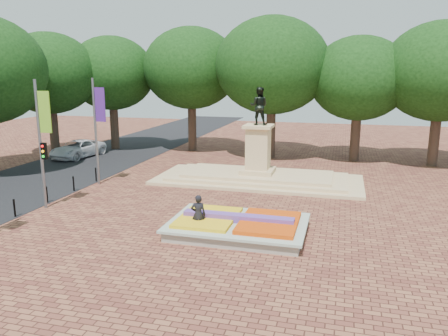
{
  "coord_description": "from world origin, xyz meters",
  "views": [
    {
      "loc": [
        5.45,
        -20.75,
        7.35
      ],
      "look_at": [
        -0.72,
        1.84,
        2.2
      ],
      "focal_mm": 35.0,
      "sensor_mm": 36.0,
      "label": 1
    }
  ],
  "objects_px": {
    "monument": "(258,169)",
    "van": "(78,149)",
    "flower_bed": "(239,225)",
    "pedestrian": "(198,214)"
  },
  "relations": [
    {
      "from": "monument",
      "to": "van",
      "type": "distance_m",
      "value": 17.52
    },
    {
      "from": "monument",
      "to": "van",
      "type": "relative_size",
      "value": 2.59
    },
    {
      "from": "monument",
      "to": "van",
      "type": "height_order",
      "value": "monument"
    },
    {
      "from": "van",
      "to": "pedestrian",
      "type": "distance_m",
      "value": 22.05
    },
    {
      "from": "van",
      "to": "pedestrian",
      "type": "bearing_deg",
      "value": -36.01
    },
    {
      "from": "van",
      "to": "pedestrian",
      "type": "relative_size",
      "value": 2.88
    },
    {
      "from": "flower_bed",
      "to": "van",
      "type": "bearing_deg",
      "value": 141.4
    },
    {
      "from": "flower_bed",
      "to": "monument",
      "type": "xyz_separation_m",
      "value": [
        -1.03,
        10.0,
        0.5
      ]
    },
    {
      "from": "pedestrian",
      "to": "flower_bed",
      "type": "bearing_deg",
      "value": -178.21
    },
    {
      "from": "flower_bed",
      "to": "pedestrian",
      "type": "bearing_deg",
      "value": -162.2
    }
  ]
}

